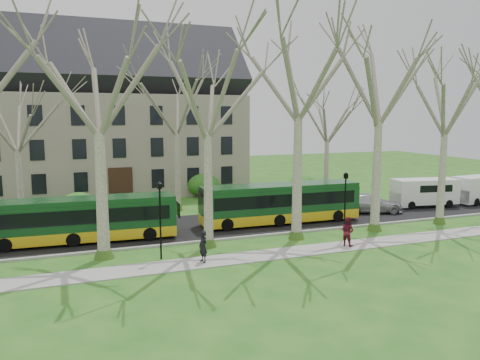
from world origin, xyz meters
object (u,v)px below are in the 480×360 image
(van_a, at_px, (425,193))
(pedestrian_b, at_px, (347,231))
(sedan, at_px, (370,203))
(pedestrian_a, at_px, (203,246))
(bus_lead, at_px, (83,219))
(bus_follow, at_px, (281,203))

(van_a, xyz_separation_m, pedestrian_b, (-13.34, -8.20, -0.31))
(sedan, height_order, pedestrian_b, pedestrian_b)
(sedan, distance_m, pedestrian_a, 18.38)
(bus_lead, xyz_separation_m, van_a, (28.48, 1.43, -0.22))
(bus_follow, height_order, pedestrian_b, bus_follow)
(sedan, distance_m, van_a, 5.94)
(pedestrian_b, bearing_deg, bus_follow, -17.45)
(bus_lead, distance_m, sedan, 22.60)
(bus_lead, relative_size, van_a, 2.07)
(sedan, bearing_deg, bus_follow, 114.35)
(bus_follow, xyz_separation_m, sedan, (8.57, 0.79, -0.73))
(bus_lead, bearing_deg, van_a, 5.72)
(van_a, height_order, pedestrian_b, van_a)
(bus_follow, distance_m, sedan, 8.64)
(bus_lead, height_order, pedestrian_a, bus_lead)
(van_a, distance_m, pedestrian_a, 23.97)
(sedan, bearing_deg, pedestrian_b, 155.77)
(sedan, relative_size, van_a, 0.94)
(bus_lead, xyz_separation_m, sedan, (22.56, 1.11, -0.68))
(bus_lead, xyz_separation_m, pedestrian_b, (15.13, -6.77, -0.54))
(bus_follow, distance_m, pedestrian_b, 7.21)
(bus_lead, bearing_deg, pedestrian_a, -45.76)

